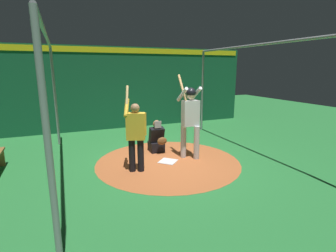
# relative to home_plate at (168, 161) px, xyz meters

# --- Properties ---
(ground_plane) EXTENTS (26.49, 26.49, 0.00)m
(ground_plane) POSITION_rel_home_plate_xyz_m (0.00, 0.00, -0.01)
(ground_plane) COLOR #287A38
(dirt_circle) EXTENTS (3.69, 3.69, 0.01)m
(dirt_circle) POSITION_rel_home_plate_xyz_m (0.00, 0.00, -0.01)
(dirt_circle) COLOR #B76033
(dirt_circle) RESTS_ON ground
(home_plate) EXTENTS (0.59, 0.59, 0.01)m
(home_plate) POSITION_rel_home_plate_xyz_m (0.00, 0.00, 0.00)
(home_plate) COLOR white
(home_plate) RESTS_ON dirt_circle
(batter) EXTENTS (0.68, 0.49, 2.21)m
(batter) POSITION_rel_home_plate_xyz_m (-0.05, 0.65, 1.15)
(batter) COLOR #BCBCC0
(batter) RESTS_ON ground
(catcher) EXTENTS (0.58, 0.40, 0.94)m
(catcher) POSITION_rel_home_plate_xyz_m (-0.88, 0.02, 0.35)
(catcher) COLOR black
(catcher) RESTS_ON ground
(visitor) EXTENTS (0.64, 0.51, 1.98)m
(visitor) POSITION_rel_home_plate_xyz_m (0.28, -0.92, 0.91)
(visitor) COLOR black
(visitor) RESTS_ON ground
(back_wall) EXTENTS (0.22, 10.49, 3.19)m
(back_wall) POSITION_rel_home_plate_xyz_m (-4.39, 0.00, 1.59)
(back_wall) COLOR #145133
(back_wall) RESTS_ON ground
(cage_frame) EXTENTS (5.71, 5.27, 3.02)m
(cage_frame) POSITION_rel_home_plate_xyz_m (0.00, 0.00, 2.11)
(cage_frame) COLOR gray
(cage_frame) RESTS_ON ground
(bat_rack) EXTENTS (1.18, 0.20, 1.05)m
(bat_rack) POSITION_rel_home_plate_xyz_m (-4.15, 2.86, 0.48)
(bat_rack) COLOR olive
(bat_rack) RESTS_ON ground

